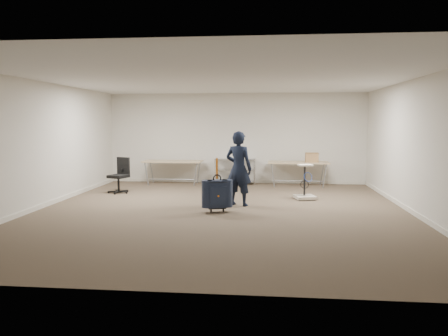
# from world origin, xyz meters

# --- Properties ---
(ground) EXTENTS (9.00, 9.00, 0.00)m
(ground) POSITION_xyz_m (0.00, 0.00, 0.00)
(ground) COLOR #433829
(ground) RESTS_ON ground
(room_shell) EXTENTS (8.00, 9.00, 9.00)m
(room_shell) POSITION_xyz_m (0.00, 1.38, 0.05)
(room_shell) COLOR beige
(room_shell) RESTS_ON ground
(folding_table_left) EXTENTS (1.80, 0.75, 0.73)m
(folding_table_left) POSITION_xyz_m (-1.90, 3.95, 0.68)
(folding_table_left) COLOR tan
(folding_table_left) RESTS_ON ground
(folding_table_right) EXTENTS (1.80, 0.75, 0.73)m
(folding_table_right) POSITION_xyz_m (1.90, 3.95, 0.68)
(folding_table_right) COLOR tan
(folding_table_right) RESTS_ON ground
(wire_shelf) EXTENTS (1.22, 0.47, 0.80)m
(wire_shelf) POSITION_xyz_m (0.00, 4.20, 0.44)
(wire_shelf) COLOR #BABCC1
(wire_shelf) RESTS_ON ground
(person) EXTENTS (0.72, 0.59, 1.71)m
(person) POSITION_xyz_m (0.33, 0.72, 0.85)
(person) COLOR black
(person) RESTS_ON ground
(suitcase) EXTENTS (0.48, 0.36, 1.16)m
(suitcase) POSITION_xyz_m (-0.07, -0.09, 0.39)
(suitcase) COLOR #161A32
(suitcase) RESTS_ON ground
(office_chair) EXTENTS (0.58, 0.59, 0.95)m
(office_chair) POSITION_xyz_m (-3.00, 2.21, 0.29)
(office_chair) COLOR black
(office_chair) RESTS_ON ground
(equipment_cart) EXTENTS (0.57, 0.57, 0.87)m
(equipment_cart) POSITION_xyz_m (1.92, 1.68, 0.23)
(equipment_cart) COLOR beige
(equipment_cart) RESTS_ON ground
(cardboard_box) EXTENTS (0.37, 0.28, 0.28)m
(cardboard_box) POSITION_xyz_m (2.29, 3.88, 0.87)
(cardboard_box) COLOR olive
(cardboard_box) RESTS_ON folding_table_right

